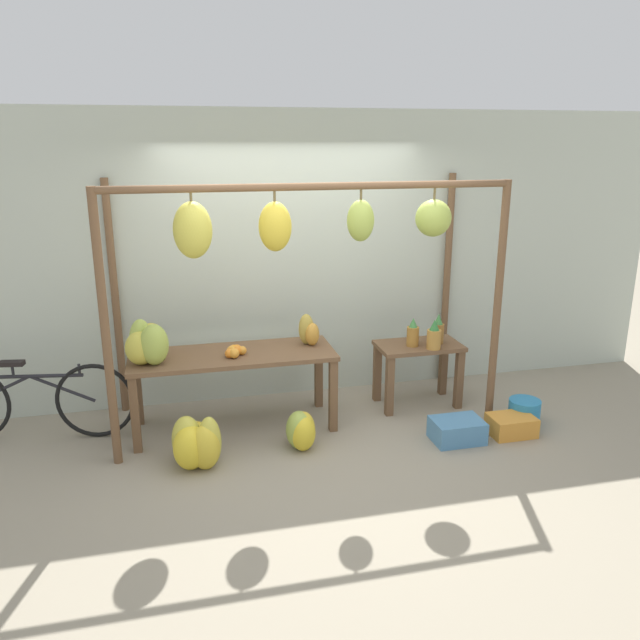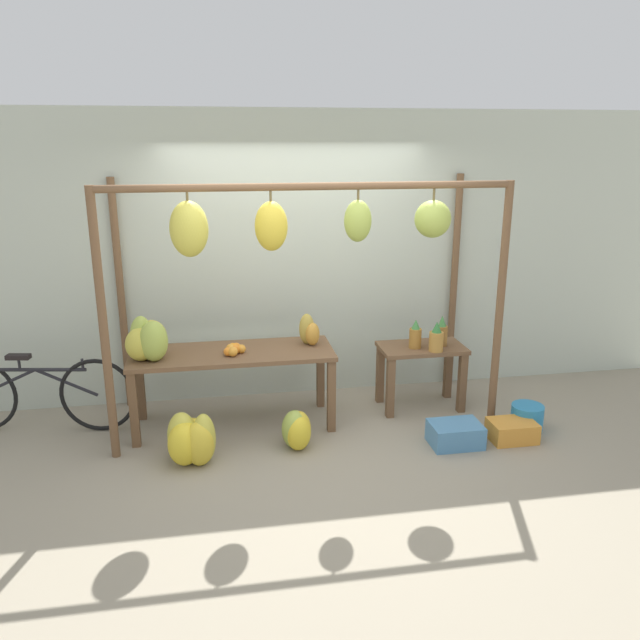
# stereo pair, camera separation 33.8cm
# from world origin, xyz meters

# --- Properties ---
(ground_plane) EXTENTS (20.00, 20.00, 0.00)m
(ground_plane) POSITION_xyz_m (0.00, 0.00, 0.00)
(ground_plane) COLOR gray
(shop_wall_back) EXTENTS (8.00, 0.08, 2.80)m
(shop_wall_back) POSITION_xyz_m (0.00, 1.35, 1.40)
(shop_wall_back) COLOR #B7C1B2
(shop_wall_back) RESTS_ON ground_plane
(stall_awning) EXTENTS (3.36, 1.22, 2.20)m
(stall_awning) POSITION_xyz_m (-0.06, 0.36, 1.68)
(stall_awning) COLOR brown
(stall_awning) RESTS_ON ground_plane
(display_table_main) EXTENTS (1.79, 0.65, 0.71)m
(display_table_main) POSITION_xyz_m (-0.65, 0.63, 0.61)
(display_table_main) COLOR brown
(display_table_main) RESTS_ON ground_plane
(display_table_side) EXTENTS (0.81, 0.46, 0.62)m
(display_table_side) POSITION_xyz_m (1.14, 0.73, 0.47)
(display_table_side) COLOR brown
(display_table_side) RESTS_ON ground_plane
(banana_pile_on_table) EXTENTS (0.43, 0.48, 0.37)m
(banana_pile_on_table) POSITION_xyz_m (-1.36, 0.57, 0.87)
(banana_pile_on_table) COLOR gold
(banana_pile_on_table) RESTS_ON display_table_main
(orange_pile) EXTENTS (0.20, 0.19, 0.09)m
(orange_pile) POSITION_xyz_m (-0.64, 0.56, 0.75)
(orange_pile) COLOR orange
(orange_pile) RESTS_ON display_table_main
(pineapple_cluster) EXTENTS (0.38, 0.27, 0.30)m
(pineapple_cluster) POSITION_xyz_m (1.21, 0.65, 0.75)
(pineapple_cluster) COLOR olive
(pineapple_cluster) RESTS_ON display_table_side
(banana_pile_ground_left) EXTENTS (0.46, 0.49, 0.42)m
(banana_pile_ground_left) POSITION_xyz_m (-1.02, 0.01, 0.19)
(banana_pile_ground_left) COLOR gold
(banana_pile_ground_left) RESTS_ON ground_plane
(banana_pile_ground_right) EXTENTS (0.30, 0.38, 0.33)m
(banana_pile_ground_right) POSITION_xyz_m (-0.15, 0.10, 0.16)
(banana_pile_ground_right) COLOR gold
(banana_pile_ground_right) RESTS_ON ground_plane
(fruit_crate_white) EXTENTS (0.43, 0.31, 0.19)m
(fruit_crate_white) POSITION_xyz_m (1.19, -0.09, 0.10)
(fruit_crate_white) COLOR #4C84B2
(fruit_crate_white) RESTS_ON ground_plane
(blue_bucket) EXTENTS (0.29, 0.29, 0.24)m
(blue_bucket) POSITION_xyz_m (1.93, 0.07, 0.12)
(blue_bucket) COLOR teal
(blue_bucket) RESTS_ON ground_plane
(parked_bicycle) EXTENTS (1.71, 0.33, 0.72)m
(parked_bicycle) POSITION_xyz_m (-2.36, 0.81, 0.36)
(parked_bicycle) COLOR black
(parked_bicycle) RESTS_ON ground_plane
(papaya_pile) EXTENTS (0.22, 0.21, 0.29)m
(papaya_pile) POSITION_xyz_m (0.05, 0.71, 0.84)
(papaya_pile) COLOR gold
(papaya_pile) RESTS_ON display_table_main
(fruit_crate_purple) EXTENTS (0.39, 0.28, 0.17)m
(fruit_crate_purple) POSITION_xyz_m (1.71, -0.09, 0.09)
(fruit_crate_purple) COLOR orange
(fruit_crate_purple) RESTS_ON ground_plane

